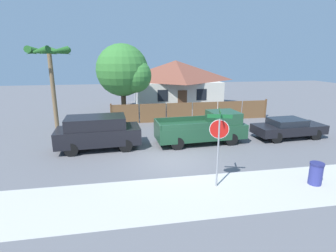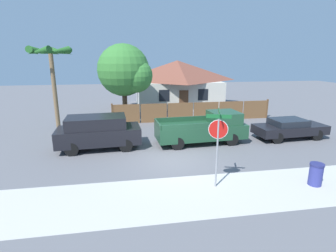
# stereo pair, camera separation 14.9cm
# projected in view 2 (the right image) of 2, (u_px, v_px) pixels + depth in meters

# --- Properties ---
(ground_plane) EXTENTS (80.00, 80.00, 0.00)m
(ground_plane) POSITION_uv_depth(u_px,v_px,m) (173.00, 160.00, 13.39)
(ground_plane) COLOR slate
(sidewalk_strip) EXTENTS (36.00, 3.20, 0.01)m
(sidewalk_strip) POSITION_uv_depth(u_px,v_px,m) (190.00, 195.00, 9.96)
(sidewalk_strip) COLOR beige
(sidewalk_strip) RESTS_ON ground
(wooden_fence) EXTENTS (13.10, 0.12, 1.62)m
(wooden_fence) POSITION_uv_depth(u_px,v_px,m) (193.00, 112.00, 21.36)
(wooden_fence) COLOR brown
(wooden_fence) RESTS_ON ground
(house) EXTENTS (9.19, 7.09, 4.74)m
(house) POSITION_uv_depth(u_px,v_px,m) (177.00, 82.00, 28.05)
(house) COLOR beige
(house) RESTS_ON ground
(oak_tree) EXTENTS (4.34, 4.13, 6.14)m
(oak_tree) POSITION_uv_depth(u_px,v_px,m) (126.00, 71.00, 20.84)
(oak_tree) COLOR brown
(oak_tree) RESTS_ON ground
(palm_tree) EXTENTS (2.83, 3.04, 5.77)m
(palm_tree) POSITION_uv_depth(u_px,v_px,m) (51.00, 59.00, 17.09)
(palm_tree) COLOR brown
(palm_tree) RESTS_ON ground
(red_suv) EXTENTS (4.70, 2.21, 1.89)m
(red_suv) POSITION_uv_depth(u_px,v_px,m) (98.00, 131.00, 14.78)
(red_suv) COLOR black
(red_suv) RESTS_ON ground
(orange_pickup) EXTENTS (5.46, 2.22, 1.89)m
(orange_pickup) POSITION_uv_depth(u_px,v_px,m) (205.00, 128.00, 15.82)
(orange_pickup) COLOR #1E472D
(orange_pickup) RESTS_ON ground
(parked_sedan) EXTENTS (4.64, 2.02, 1.28)m
(parked_sedan) POSITION_uv_depth(u_px,v_px,m) (289.00, 128.00, 16.75)
(parked_sedan) COLOR black
(parked_sedan) RESTS_ON ground
(stop_sign) EXTENTS (0.91, 0.82, 3.17)m
(stop_sign) POSITION_uv_depth(u_px,v_px,m) (218.00, 136.00, 10.09)
(stop_sign) COLOR gray
(stop_sign) RESTS_ON ground
(trash_bin) EXTENTS (0.56, 0.56, 0.93)m
(trash_bin) POSITION_uv_depth(u_px,v_px,m) (316.00, 174.00, 10.65)
(trash_bin) COLOR navy
(trash_bin) RESTS_ON ground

